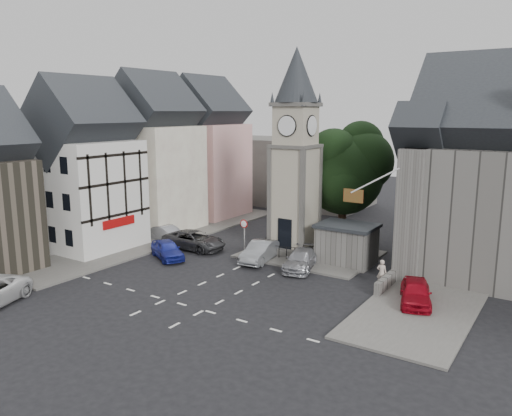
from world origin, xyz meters
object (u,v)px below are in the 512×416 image
Objects in this scene: clock_tower at (295,153)px; stone_shelter at (347,244)px; car_east_red at (416,292)px; pedestrian at (382,273)px; car_west_blue at (167,249)px.

clock_tower is 3.78× the size of stone_shelter.
stone_shelter is at bearing 124.30° from car_east_red.
pedestrian is at bearing 127.32° from car_east_red.
car_east_red is (11.50, -5.75, -7.38)m from clock_tower.
clock_tower reaches higher than car_east_red.
pedestrian is (8.71, -3.79, -7.22)m from clock_tower.
stone_shelter reaches higher than pedestrian.
stone_shelter is 1.00× the size of car_west_blue.
car_east_red is at bearing -26.57° from clock_tower.
car_east_red is 3.41m from pedestrian.
pedestrian is at bearing -50.13° from car_west_blue.
clock_tower is 9.01× the size of pedestrian.
car_west_blue is (-7.50, -6.93, -7.39)m from clock_tower.
car_east_red is at bearing -57.54° from car_west_blue.
pedestrian is (3.91, -3.30, -0.65)m from stone_shelter.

